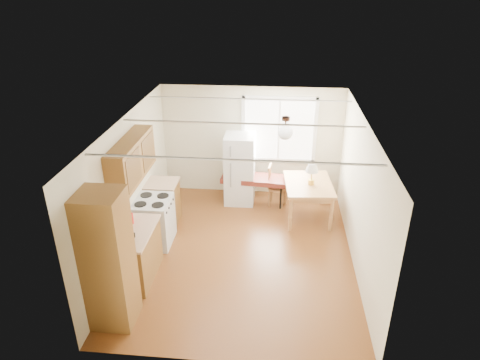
# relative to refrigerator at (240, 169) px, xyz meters

# --- Properties ---
(room_shell) EXTENTS (4.60, 5.60, 2.62)m
(room_shell) POSITION_rel_refrigerator_xyz_m (0.22, -2.00, 0.47)
(room_shell) COLOR #502810
(room_shell) RESTS_ON ground
(kitchen_run) EXTENTS (0.65, 3.40, 2.20)m
(kitchen_run) POSITION_rel_refrigerator_xyz_m (-1.49, -2.63, 0.06)
(kitchen_run) COLOR brown
(kitchen_run) RESTS_ON ground
(window_unit) EXTENTS (1.64, 0.05, 1.51)m
(window_unit) POSITION_rel_refrigerator_xyz_m (0.82, 0.48, 0.77)
(window_unit) COLOR white
(window_unit) RESTS_ON room_shell
(pendant_light) EXTENTS (0.26, 0.26, 0.40)m
(pendant_light) POSITION_rel_refrigerator_xyz_m (0.92, -1.60, 1.45)
(pendant_light) COLOR black
(pendant_light) RESTS_ON room_shell
(refrigerator) EXTENTS (0.65, 0.67, 1.56)m
(refrigerator) POSITION_rel_refrigerator_xyz_m (0.00, 0.00, 0.00)
(refrigerator) COLOR silver
(refrigerator) RESTS_ON ground
(bench) EXTENTS (1.46, 0.65, 0.65)m
(bench) POSITION_rel_refrigerator_xyz_m (0.32, -0.08, -0.20)
(bench) COLOR maroon
(bench) RESTS_ON ground
(dining_table) EXTENTS (1.04, 1.33, 0.79)m
(dining_table) POSITION_rel_refrigerator_xyz_m (1.47, -0.56, -0.10)
(dining_table) COLOR #A97441
(dining_table) RESTS_ON ground
(chair) EXTENTS (0.42, 0.41, 0.93)m
(chair) POSITION_rel_refrigerator_xyz_m (0.74, -0.09, -0.25)
(chair) COLOR #A97441
(chair) RESTS_ON ground
(table_lamp) EXTENTS (0.27, 0.27, 0.46)m
(table_lamp) POSITION_rel_refrigerator_xyz_m (1.51, -0.62, 0.34)
(table_lamp) COLOR gold
(table_lamp) RESTS_ON dining_table
(coffee_maker) EXTENTS (0.26, 0.30, 0.38)m
(coffee_maker) POSITION_rel_refrigerator_xyz_m (-1.50, -3.11, 0.26)
(coffee_maker) COLOR black
(coffee_maker) RESTS_ON kitchen_run
(kettle) EXTENTS (0.12, 0.12, 0.24)m
(kettle) POSITION_rel_refrigerator_xyz_m (-1.58, -2.62, 0.22)
(kettle) COLOR red
(kettle) RESTS_ON kitchen_run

